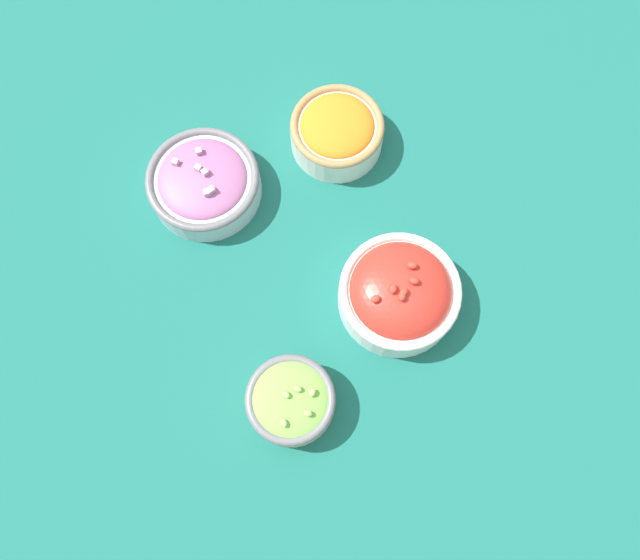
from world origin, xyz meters
TOP-DOWN VIEW (x-y plane):
  - ground_plane at (0.00, 0.00)m, footprint 3.00×3.00m
  - bowl_carrots at (0.21, -0.09)m, footprint 0.14×0.14m
  - bowl_lettuce at (-0.15, 0.08)m, footprint 0.12×0.12m
  - bowl_cherry_tomatoes at (-0.05, -0.10)m, footprint 0.16×0.16m
  - bowl_red_onion at (0.19, 0.12)m, footprint 0.16×0.16m

SIDE VIEW (x-z plane):
  - ground_plane at x=0.00m, z-range 0.00..0.00m
  - bowl_red_onion at x=0.19m, z-range 0.00..0.06m
  - bowl_lettuce at x=-0.15m, z-range 0.00..0.07m
  - bowl_carrots at x=0.21m, z-range 0.00..0.07m
  - bowl_cherry_tomatoes at x=-0.05m, z-range -0.01..0.09m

